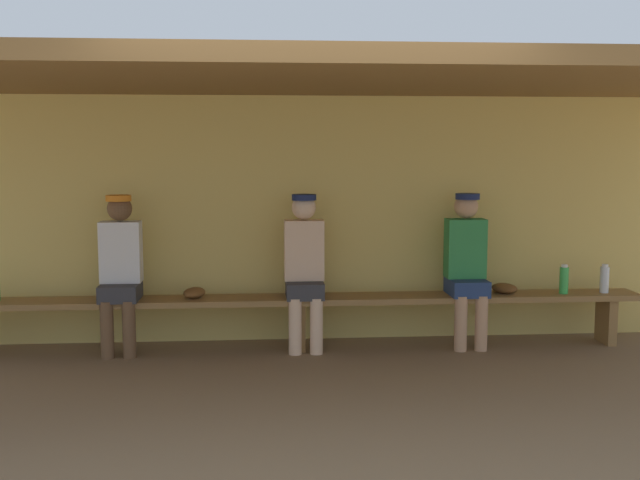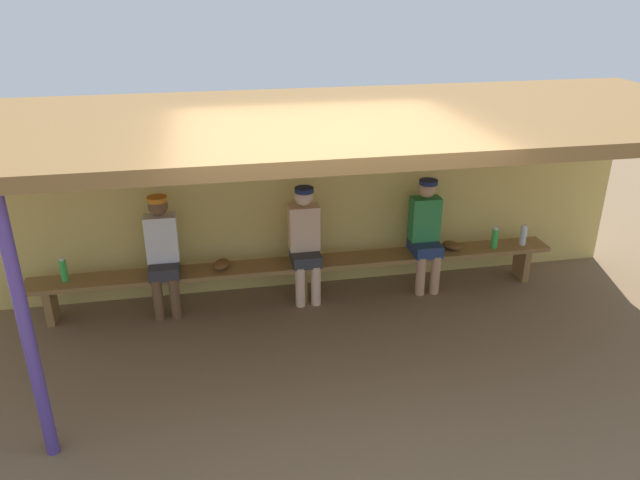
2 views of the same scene
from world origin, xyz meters
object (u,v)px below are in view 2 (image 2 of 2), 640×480
support_post (27,333)px  baseball_glove_worn (221,264)px  water_bottle_orange (64,270)px  baseball_glove_tan (452,245)px  player_in_red (162,250)px  water_bottle_clear (495,238)px  water_bottle_blue (523,235)px  bench (302,268)px  player_near_post (305,239)px  player_in_white (425,229)px

support_post → baseball_glove_worn: bearing=55.8°
water_bottle_orange → baseball_glove_tan: bearing=-0.1°
player_in_red → water_bottle_orange: size_ratio=5.07×
water_bottle_clear → baseball_glove_worn: 3.24m
water_bottle_blue → baseball_glove_tan: 0.90m
bench → water_bottle_orange: bearing=179.4°
bench → baseball_glove_worn: (-0.90, 0.02, 0.12)m
player_near_post → player_in_red: 1.56m
support_post → player_in_red: (0.83, 2.10, -0.35)m
baseball_glove_tan → player_in_red: bearing=-130.5°
water_bottle_orange → baseball_glove_tan: water_bottle_orange is taller
player_in_white → player_near_post: bearing=180.0°
player_in_red → baseball_glove_tan: size_ratio=5.60×
player_near_post → player_in_white: (1.42, 0.00, 0.00)m
player_in_white → water_bottle_blue: (1.24, -0.02, -0.16)m
player_in_red → water_bottle_blue: bearing=-0.3°
water_bottle_orange → water_bottle_blue: bearing=-0.5°
water_bottle_orange → baseball_glove_tan: size_ratio=1.11×
bench → baseball_glove_worn: size_ratio=25.00×
water_bottle_blue → baseball_glove_tan: size_ratio=1.06×
water_bottle_blue → player_near_post: bearing=179.5°
baseball_glove_tan → baseball_glove_worn: size_ratio=1.00×
bench → water_bottle_blue: (2.71, -0.02, 0.19)m
bench → water_bottle_clear: 2.34m
water_bottle_blue → water_bottle_orange: 5.27m
support_post → water_bottle_blue: (5.05, 2.08, -0.52)m
player_in_white → water_bottle_blue: size_ratio=5.26×
water_bottle_clear → player_in_white: bearing=177.4°
player_in_white → water_bottle_orange: player_in_white is taller
player_in_red → water_bottle_blue: 4.23m
support_post → baseball_glove_tan: size_ratio=9.17×
player_near_post → water_bottle_clear: player_near_post is taller
bench → water_bottle_blue: size_ratio=23.48×
player_in_red → player_in_white: bearing=0.0°
bench → player_in_white: (1.46, 0.00, 0.36)m
support_post → water_bottle_clear: (4.68, 2.06, -0.52)m
water_bottle_clear → water_bottle_orange: bearing=179.3°
player_in_red → water_bottle_orange: 1.05m
player_in_white → water_bottle_orange: size_ratio=5.07×
player_in_red → player_near_post: bearing=0.0°
baseball_glove_tan → baseball_glove_worn: same height
player_in_red → bench: bearing=-0.1°
support_post → water_bottle_orange: support_post is taller
water_bottle_blue → water_bottle_clear: (-0.38, -0.02, 0.00)m
player_in_white → water_bottle_clear: player_in_white is taller
water_bottle_blue → baseball_glove_tan: bearing=177.5°
water_bottle_clear → baseball_glove_worn: water_bottle_clear is taller
bench → support_post: bearing=-138.2°
bench → water_bottle_clear: size_ratio=23.14×
support_post → player_in_white: bearing=28.9°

